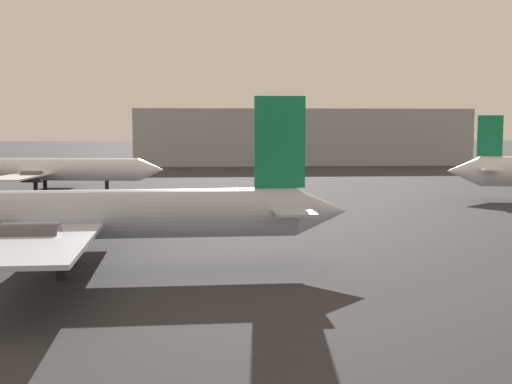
# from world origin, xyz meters

# --- Properties ---
(airplane_on_taxiway) EXTENTS (35.61, 25.01, 10.06)m
(airplane_on_taxiway) POSITION_xyz_m (-9.16, 28.52, 3.32)
(airplane_on_taxiway) COLOR #B2BCCC
(airplane_on_taxiway) RESTS_ON ground_plane
(airplane_far_right) EXTENTS (28.35, 22.97, 9.10)m
(airplane_far_right) POSITION_xyz_m (-19.64, 73.55, 2.84)
(airplane_far_right) COLOR white
(airplane_far_right) RESTS_ON ground_plane
(terminal_building) EXTENTS (66.24, 21.88, 11.14)m
(terminal_building) POSITION_xyz_m (18.75, 130.80, 5.57)
(terminal_building) COLOR #999EA3
(terminal_building) RESTS_ON ground_plane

